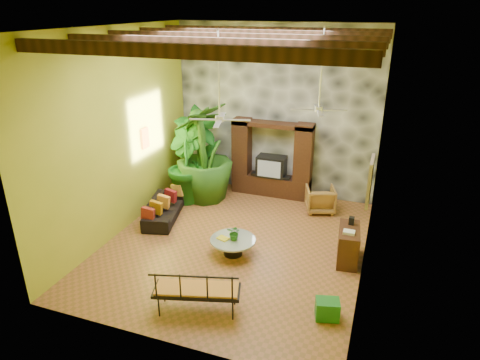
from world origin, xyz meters
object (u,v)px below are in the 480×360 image
at_px(ceiling_fan_back, 319,100).
at_px(iron_bench, 195,289).
at_px(entertainment_center, 272,165).
at_px(tall_plant_c, 204,152).
at_px(sofa, 164,209).
at_px(side_console, 348,245).
at_px(coffee_table, 233,244).
at_px(wicker_armchair, 320,199).
at_px(ceiling_fan_front, 219,109).
at_px(tall_plant_b, 184,163).
at_px(green_bin, 327,309).
at_px(tall_plant_a, 200,151).

xyz_separation_m(ceiling_fan_back, iron_bench, (-1.43, -3.83, -2.87)).
distance_m(entertainment_center, tall_plant_c, 2.07).
bearing_deg(sofa, side_console, -108.71).
bearing_deg(coffee_table, wicker_armchair, 62.82).
relative_size(entertainment_center, wicker_armchair, 3.05).
distance_m(ceiling_fan_front, side_console, 4.18).
relative_size(entertainment_center, iron_bench, 1.40).
bearing_deg(wicker_armchair, tall_plant_b, -9.89).
height_order(ceiling_fan_back, green_bin, ceiling_fan_back).
bearing_deg(iron_bench, wicker_armchair, 58.42).
bearing_deg(ceiling_fan_back, wicker_armchair, 89.21).
relative_size(tall_plant_a, tall_plant_c, 0.91).
bearing_deg(entertainment_center, coffee_table, -88.35).
bearing_deg(sofa, ceiling_fan_front, -129.29).
xyz_separation_m(ceiling_fan_back, sofa, (-3.90, -0.59, -3.13)).
bearing_deg(ceiling_fan_front, entertainment_center, 86.76).
bearing_deg(coffee_table, tall_plant_b, 135.27).
distance_m(tall_plant_b, side_console, 5.27).
relative_size(entertainment_center, ceiling_fan_front, 1.29).
height_order(ceiling_fan_back, tall_plant_a, ceiling_fan_back).
xyz_separation_m(coffee_table, side_console, (2.54, 0.64, 0.14)).
distance_m(iron_bench, green_bin, 2.48).
distance_m(entertainment_center, tall_plant_b, 2.61).
xyz_separation_m(tall_plant_b, coffee_table, (2.38, -2.36, -0.91)).
distance_m(ceiling_fan_back, side_console, 3.34).
bearing_deg(wicker_armchair, coffee_table, 44.36).
xyz_separation_m(ceiling_fan_front, iron_bench, (0.37, -2.23, -2.87)).
distance_m(tall_plant_b, tall_plant_c, 0.65).
relative_size(ceiling_fan_front, ceiling_fan_back, 1.00).
xyz_separation_m(ceiling_fan_front, green_bin, (2.73, -1.54, -3.21)).
relative_size(ceiling_fan_front, sofa, 0.99).
bearing_deg(ceiling_fan_back, side_console, -44.53).
xyz_separation_m(sofa, coffee_table, (2.40, -1.08, -0.02)).
bearing_deg(ceiling_fan_front, sofa, 154.36).
height_order(tall_plant_b, green_bin, tall_plant_b).
distance_m(ceiling_fan_back, iron_bench, 5.00).
bearing_deg(entertainment_center, wicker_armchair, -22.14).
distance_m(entertainment_center, ceiling_fan_back, 3.50).
bearing_deg(tall_plant_c, entertainment_center, 28.67).
bearing_deg(green_bin, side_console, 86.70).
xyz_separation_m(ceiling_fan_front, ceiling_fan_back, (1.80, 1.60, 0.00)).
bearing_deg(side_console, tall_plant_c, 149.57).
height_order(entertainment_center, iron_bench, entertainment_center).
relative_size(tall_plant_c, iron_bench, 1.71).
height_order(entertainment_center, ceiling_fan_front, ceiling_fan_front).
height_order(ceiling_fan_front, side_console, ceiling_fan_front).
distance_m(ceiling_fan_back, green_bin, 4.59).
xyz_separation_m(entertainment_center, wicker_armchair, (1.62, -0.66, -0.61)).
height_order(ceiling_fan_back, coffee_table, ceiling_fan_back).
bearing_deg(coffee_table, iron_bench, -88.33).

